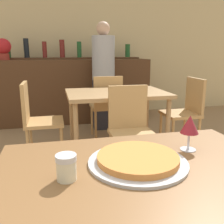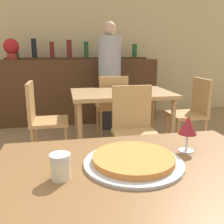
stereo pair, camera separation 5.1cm
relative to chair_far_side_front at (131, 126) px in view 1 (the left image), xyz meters
The scene contains 14 objects.
wall_back 2.85m from the chair_far_side_front, 97.85° to the left, with size 8.00×0.05×2.80m.
dining_table_near 1.44m from the chair_far_side_front, 105.03° to the right, with size 1.10×0.84×0.77m.
dining_table_far 0.57m from the chair_far_side_front, 90.00° to the left, with size 1.10×0.75×0.76m.
bar_counter 2.21m from the chair_far_side_front, 99.63° to the left, with size 2.60×0.56×1.06m.
bar_back_shelf 2.43m from the chair_far_side_front, 99.66° to the left, with size 2.39×0.24×0.34m.
chair_far_side_front is the anchor object (origin of this frame).
chair_far_side_back 1.10m from the chair_far_side_front, 90.00° to the left, with size 0.40×0.40×0.88m.
chair_far_side_left 1.04m from the chair_far_side_front, 148.11° to the left, with size 0.40×0.40×0.88m.
chair_far_side_right 1.04m from the chair_far_side_front, 31.89° to the left, with size 0.40×0.40×0.88m.
pizza_tray 1.36m from the chair_far_side_front, 106.27° to the right, with size 0.39×0.39×0.04m.
cheese_shaker 1.53m from the chair_far_side_front, 115.84° to the right, with size 0.07×0.07×0.09m.
person_standing 1.64m from the chair_far_side_front, 87.96° to the left, with size 0.34×0.34×1.62m.
wine_glass 1.26m from the chair_far_side_front, 95.23° to the right, with size 0.08×0.08×0.16m.
potted_plant 2.66m from the chair_far_side_front, 123.72° to the left, with size 0.24×0.24×0.33m.
Camera 1 is at (-0.31, -0.76, 1.20)m, focal length 40.00 mm.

